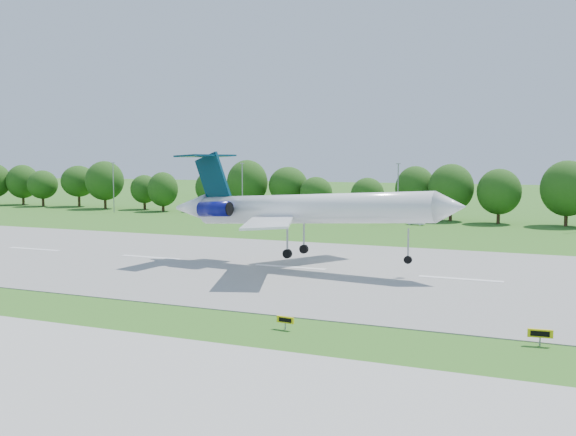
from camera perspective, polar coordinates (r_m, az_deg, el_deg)
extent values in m
plane|color=#2F651A|center=(48.25, 11.08, -10.54)|extent=(600.00, 600.00, 0.00)
cube|color=gray|center=(72.32, 15.07, -5.29)|extent=(400.00, 45.00, 0.08)
cylinder|color=#382314|center=(175.91, -15.79, 1.41)|extent=(0.70, 0.70, 3.60)
sphere|color=#1A4110|center=(175.69, -15.83, 2.84)|extent=(8.40, 8.40, 8.40)
cylinder|color=#382314|center=(154.33, -4.06, 1.08)|extent=(0.70, 0.70, 3.60)
sphere|color=#1A4110|center=(154.08, -4.07, 2.71)|extent=(8.40, 8.40, 8.40)
cylinder|color=#382314|center=(141.04, 10.62, 0.61)|extent=(0.70, 0.70, 3.60)
sphere|color=#1A4110|center=(140.76, 10.65, 2.39)|extent=(8.40, 8.40, 8.40)
cylinder|color=gray|center=(161.67, -15.25, 2.59)|extent=(0.24, 0.24, 12.00)
cube|color=gray|center=(161.51, -15.30, 4.75)|extent=(0.90, 0.25, 0.18)
cylinder|color=gray|center=(142.92, -4.08, 2.43)|extent=(0.24, 0.24, 12.00)
cube|color=gray|center=(142.74, -4.10, 4.88)|extent=(0.90, 0.25, 0.18)
cylinder|color=gray|center=(131.02, 9.74, 2.11)|extent=(0.24, 0.24, 12.00)
cube|color=gray|center=(130.83, 9.78, 4.78)|extent=(0.90, 0.25, 0.18)
cylinder|color=white|center=(75.57, 2.04, 0.82)|extent=(30.04, 6.17, 4.93)
cone|color=white|center=(69.97, 14.26, 0.97)|extent=(3.64, 3.76, 3.62)
cone|color=white|center=(84.52, -8.54, 0.93)|extent=(5.21, 3.90, 3.70)
cube|color=white|center=(70.37, -1.73, -0.39)|extent=(9.02, 13.80, 0.49)
cube|color=white|center=(82.67, 3.01, 0.45)|extent=(10.77, 13.62, 0.49)
cube|color=#052A3A|center=(82.36, -6.69, 3.55)|extent=(5.28, 0.97, 6.75)
cube|color=#052A3A|center=(82.89, -7.28, 5.50)|extent=(4.02, 9.66, 0.37)
cylinder|color=#0B0D63|center=(79.32, -6.53, 0.79)|extent=(4.40, 2.26, 2.08)
cylinder|color=#0B0D63|center=(83.61, -4.54, 1.04)|extent=(4.40, 2.26, 2.08)
cylinder|color=gray|center=(71.60, 10.63, -2.30)|extent=(0.20, 0.20, 3.47)
cylinder|color=black|center=(71.85, 10.61, -3.67)|extent=(0.91, 0.38, 0.89)
cylinder|color=gray|center=(74.88, -0.06, -1.88)|extent=(0.24, 0.24, 3.47)
cylinder|color=black|center=(75.12, -0.06, -3.19)|extent=(1.13, 0.54, 1.09)
cylinder|color=gray|center=(78.73, 1.42, -1.53)|extent=(0.24, 0.24, 3.47)
cylinder|color=black|center=(78.95, 1.42, -2.78)|extent=(1.13, 0.54, 1.09)
cube|color=gray|center=(49.88, -0.24, -9.54)|extent=(0.10, 0.10, 0.64)
cube|color=yellow|center=(49.76, -0.24, -9.04)|extent=(1.46, 0.33, 0.50)
cube|color=black|center=(49.68, -0.29, -9.06)|extent=(1.09, 0.14, 0.32)
cube|color=gray|center=(48.99, 21.49, -10.13)|extent=(0.12, 0.12, 0.74)
cube|color=yellow|center=(48.86, 21.51, -9.52)|extent=(1.71, 0.37, 0.58)
cube|color=black|center=(48.74, 21.52, -9.56)|extent=(1.27, 0.15, 0.37)
imported|color=white|center=(129.70, 11.29, -0.34)|extent=(3.69, 1.56, 1.18)
imported|color=white|center=(141.24, -0.10, 0.21)|extent=(3.55, 1.90, 1.15)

